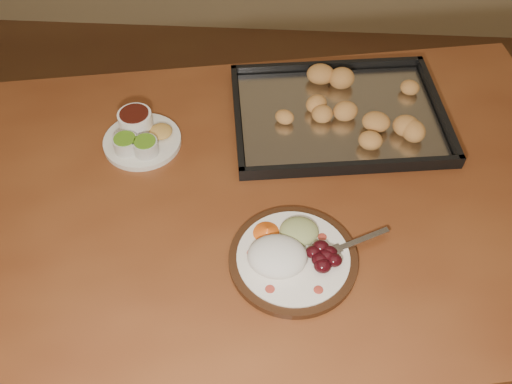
{
  "coord_description": "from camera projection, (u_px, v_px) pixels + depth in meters",
  "views": [
    {
      "loc": [
        0.02,
        -0.47,
        1.68
      ],
      "look_at": [
        -0.02,
        0.28,
        0.77
      ],
      "focal_mm": 40.0,
      "sensor_mm": 36.0,
      "label": 1
    }
  ],
  "objects": [
    {
      "name": "dinner_plate",
      "position": [
        291.0,
        255.0,
        1.08
      ],
      "size": [
        0.31,
        0.25,
        0.06
      ],
      "rotation": [
        0.0,
        0.0,
        0.2
      ],
      "color": "black",
      "rests_on": "dining_table"
    },
    {
      "name": "condiment_saucer",
      "position": [
        140.0,
        136.0,
        1.29
      ],
      "size": [
        0.18,
        0.18,
        0.06
      ],
      "rotation": [
        0.0,
        0.0,
        0.19
      ],
      "color": "white",
      "rests_on": "dining_table"
    },
    {
      "name": "dining_table",
      "position": [
        247.0,
        224.0,
        1.27
      ],
      "size": [
        1.64,
        1.16,
        0.75
      ],
      "rotation": [
        0.0,
        0.0,
        0.19
      ],
      "color": "brown",
      "rests_on": "ground"
    },
    {
      "name": "baking_tray",
      "position": [
        338.0,
        114.0,
        1.34
      ],
      "size": [
        0.53,
        0.42,
        0.05
      ],
      "rotation": [
        0.0,
        0.0,
        0.14
      ],
      "color": "black",
      "rests_on": "dining_table"
    }
  ]
}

